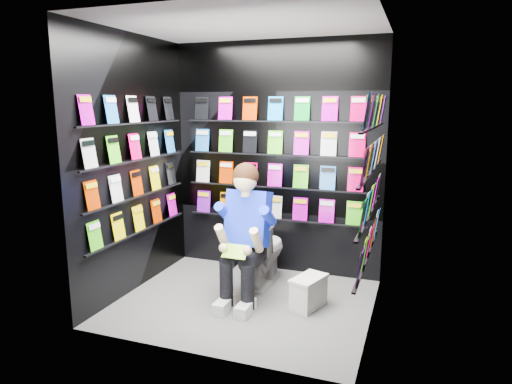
% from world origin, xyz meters
% --- Properties ---
extents(floor, '(2.40, 2.40, 0.00)m').
position_xyz_m(floor, '(0.00, 0.00, 0.00)').
color(floor, '#555553').
rests_on(floor, ground).
extents(ceiling, '(2.40, 2.40, 0.00)m').
position_xyz_m(ceiling, '(0.00, 0.00, 2.60)').
color(ceiling, white).
rests_on(ceiling, floor).
extents(wall_back, '(2.40, 0.04, 2.60)m').
position_xyz_m(wall_back, '(0.00, 1.00, 1.30)').
color(wall_back, black).
rests_on(wall_back, floor).
extents(wall_front, '(2.40, 0.04, 2.60)m').
position_xyz_m(wall_front, '(0.00, -1.00, 1.30)').
color(wall_front, black).
rests_on(wall_front, floor).
extents(wall_left, '(0.04, 2.00, 2.60)m').
position_xyz_m(wall_left, '(-1.20, 0.00, 1.30)').
color(wall_left, black).
rests_on(wall_left, floor).
extents(wall_right, '(0.04, 2.00, 2.60)m').
position_xyz_m(wall_right, '(1.20, 0.00, 1.30)').
color(wall_right, black).
rests_on(wall_right, floor).
extents(comics_back, '(2.10, 0.06, 1.37)m').
position_xyz_m(comics_back, '(0.00, 0.97, 1.31)').
color(comics_back, '#CE0053').
rests_on(comics_back, wall_back).
extents(comics_left, '(0.06, 1.70, 1.37)m').
position_xyz_m(comics_left, '(-1.17, 0.00, 1.31)').
color(comics_left, '#CE0053').
rests_on(comics_left, wall_left).
extents(comics_right, '(0.06, 1.70, 1.37)m').
position_xyz_m(comics_right, '(1.17, 0.00, 1.31)').
color(comics_right, '#CE0053').
rests_on(comics_right, wall_right).
extents(toilet, '(0.42, 0.75, 0.73)m').
position_xyz_m(toilet, '(-0.01, 0.54, 0.37)').
color(toilet, white).
rests_on(toilet, floor).
extents(longbox, '(0.31, 0.41, 0.28)m').
position_xyz_m(longbox, '(0.61, 0.11, 0.14)').
color(longbox, white).
rests_on(longbox, floor).
extents(longbox_lid, '(0.33, 0.44, 0.03)m').
position_xyz_m(longbox_lid, '(0.61, 0.11, 0.29)').
color(longbox_lid, white).
rests_on(longbox_lid, longbox).
extents(reader, '(0.57, 0.82, 1.51)m').
position_xyz_m(reader, '(-0.01, 0.16, 0.80)').
color(reader, '#051CD2').
rests_on(reader, toilet).
extents(held_comic, '(0.23, 0.14, 0.10)m').
position_xyz_m(held_comic, '(-0.01, -0.19, 0.58)').
color(held_comic, green).
rests_on(held_comic, reader).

